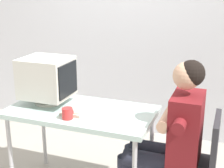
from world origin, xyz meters
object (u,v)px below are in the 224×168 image
object	(u,v)px
office_chair	(195,162)
desk_mug	(68,113)
crt_monitor	(47,78)
person_seated	(170,134)
desk	(81,116)
keyboard	(80,107)

from	to	relation	value
office_chair	desk_mug	size ratio (longest dim) A/B	9.07
crt_monitor	office_chair	size ratio (longest dim) A/B	0.48
office_chair	person_seated	size ratio (longest dim) A/B	0.68
desk	person_seated	world-z (taller)	person_seated
desk	person_seated	distance (m)	0.75
keyboard	desk_mug	bearing A→B (deg)	-89.47
crt_monitor	desk_mug	bearing A→B (deg)	-37.49
desk	office_chair	xyz separation A→B (m)	(0.95, -0.01, -0.22)
desk_mug	keyboard	bearing A→B (deg)	90.53
keyboard	office_chair	bearing A→B (deg)	-2.26
office_chair	person_seated	bearing A→B (deg)	-180.00
crt_monitor	keyboard	size ratio (longest dim) A/B	1.01
keyboard	desk_mug	size ratio (longest dim) A/B	4.31
desk	crt_monitor	bearing A→B (deg)	173.71
desk	desk_mug	bearing A→B (deg)	-93.83
keyboard	person_seated	world-z (taller)	person_seated
office_chair	crt_monitor	bearing A→B (deg)	177.75
keyboard	person_seated	distance (m)	0.77
office_chair	person_seated	xyz separation A→B (m)	(-0.20, -0.00, 0.20)
desk	keyboard	distance (m)	0.08
crt_monitor	keyboard	distance (m)	0.38
desk_mug	person_seated	bearing A→B (deg)	14.17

